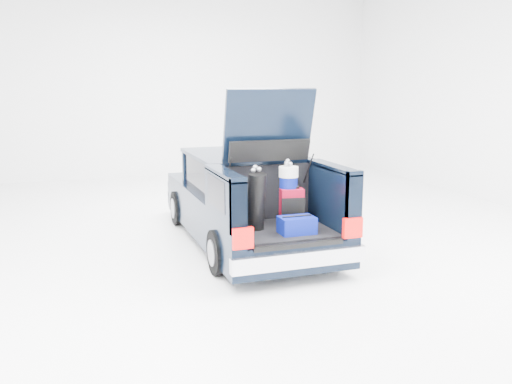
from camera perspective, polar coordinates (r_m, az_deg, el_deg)
name	(u,v)px	position (r m, az deg, el deg)	size (l,w,h in m)	color
ground	(246,242)	(8.87, -1.06, -5.25)	(14.00, 14.00, 0.00)	white
car	(244,200)	(8.80, -1.29, -0.86)	(1.87, 4.65, 2.47)	black
red_suitcase	(292,207)	(7.56, 3.79, -1.54)	(0.35, 0.26, 0.53)	maroon
black_golf_bag	(256,201)	(7.21, 0.03, -0.99)	(0.25, 0.34, 0.87)	black
blue_golf_bag	(288,194)	(7.59, 3.42, -0.24)	(0.34, 0.34, 0.91)	black
blue_duffel	(297,225)	(7.13, 4.32, -3.48)	(0.47, 0.31, 0.24)	#040E6A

